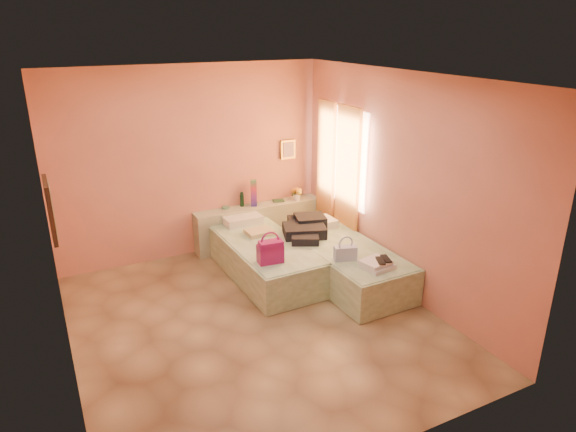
# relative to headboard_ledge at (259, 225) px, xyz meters

# --- Properties ---
(ground) EXTENTS (4.50, 4.50, 0.00)m
(ground) POSITION_rel_headboard_ledge_xyz_m (-0.98, -2.10, -0.33)
(ground) COLOR tan
(ground) RESTS_ON ground
(room_walls) EXTENTS (4.02, 4.51, 2.81)m
(room_walls) POSITION_rel_headboard_ledge_xyz_m (-0.77, -1.53, 1.46)
(room_walls) COLOR #E09077
(room_walls) RESTS_ON ground
(headboard_ledge) EXTENTS (2.05, 0.30, 0.65)m
(headboard_ledge) POSITION_rel_headboard_ledge_xyz_m (0.00, 0.00, 0.00)
(headboard_ledge) COLOR #A9B090
(headboard_ledge) RESTS_ON ground
(bed_left) EXTENTS (0.94, 2.02, 0.50)m
(bed_left) POSITION_rel_headboard_ledge_xyz_m (-0.38, -1.05, -0.08)
(bed_left) COLOR #C2E4B8
(bed_left) RESTS_ON ground
(bed_right) EXTENTS (0.94, 2.02, 0.50)m
(bed_right) POSITION_rel_headboard_ledge_xyz_m (0.52, -1.70, -0.08)
(bed_right) COLOR #C2E4B8
(bed_right) RESTS_ON ground
(water_bottle) EXTENTS (0.06, 0.06, 0.22)m
(water_bottle) POSITION_rel_headboard_ledge_xyz_m (-0.24, 0.07, 0.43)
(water_bottle) COLOR #12321F
(water_bottle) RESTS_ON headboard_ledge
(rainbow_box) EXTENTS (0.12, 0.12, 0.41)m
(rainbow_box) POSITION_rel_headboard_ledge_xyz_m (-0.07, 0.01, 0.53)
(rainbow_box) COLOR #981261
(rainbow_box) RESTS_ON headboard_ledge
(small_dish) EXTENTS (0.13, 0.13, 0.03)m
(small_dish) POSITION_rel_headboard_ledge_xyz_m (-0.51, 0.09, 0.34)
(small_dish) COLOR #48856B
(small_dish) RESTS_ON headboard_ledge
(green_book) EXTENTS (0.19, 0.15, 0.03)m
(green_book) POSITION_rel_headboard_ledge_xyz_m (0.36, 0.02, 0.34)
(green_book) COLOR #294C33
(green_book) RESTS_ON headboard_ledge
(flower_vase) EXTENTS (0.23, 0.23, 0.25)m
(flower_vase) POSITION_rel_headboard_ledge_xyz_m (0.65, -0.05, 0.45)
(flower_vase) COLOR white
(flower_vase) RESTS_ON headboard_ledge
(magenta_handbag) EXTENTS (0.33, 0.21, 0.29)m
(magenta_handbag) POSITION_rel_headboard_ledge_xyz_m (-0.57, -1.65, 0.32)
(magenta_handbag) COLOR #981261
(magenta_handbag) RESTS_ON bed_left
(khaki_garment) EXTENTS (0.37, 0.30, 0.06)m
(khaki_garment) POSITION_rel_headboard_ledge_xyz_m (-0.32, -0.74, 0.21)
(khaki_garment) COLOR tan
(khaki_garment) RESTS_ON bed_left
(clothes_pile) EXTENTS (0.81, 0.81, 0.19)m
(clothes_pile) POSITION_rel_headboard_ledge_xyz_m (0.28, -1.08, 0.27)
(clothes_pile) COLOR black
(clothes_pile) RESTS_ON bed_right
(blue_handbag) EXTENTS (0.31, 0.20, 0.18)m
(blue_handbag) POSITION_rel_headboard_ledge_xyz_m (0.30, -2.02, 0.27)
(blue_handbag) COLOR #445FA4
(blue_handbag) RESTS_ON bed_right
(towel_stack) EXTENTS (0.39, 0.35, 0.10)m
(towel_stack) POSITION_rel_headboard_ledge_xyz_m (0.53, -2.39, 0.23)
(towel_stack) COLOR white
(towel_stack) RESTS_ON bed_right
(sandal_pair) EXTENTS (0.23, 0.25, 0.02)m
(sandal_pair) POSITION_rel_headboard_ledge_xyz_m (0.59, -2.43, 0.29)
(sandal_pair) COLOR black
(sandal_pair) RESTS_ON towel_stack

